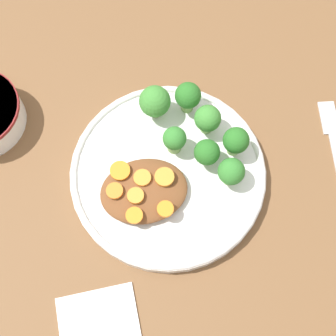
# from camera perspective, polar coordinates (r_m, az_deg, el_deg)

# --- Properties ---
(ground_plane) EXTENTS (4.00, 4.00, 0.00)m
(ground_plane) POSITION_cam_1_polar(r_m,az_deg,el_deg) (0.66, 0.00, -1.07)
(ground_plane) COLOR brown
(plate) EXTENTS (0.27, 0.27, 0.02)m
(plate) POSITION_cam_1_polar(r_m,az_deg,el_deg) (0.65, 0.00, -0.68)
(plate) COLOR silver
(plate) RESTS_ON ground_plane
(stew_mound) EXTENTS (0.09, 0.12, 0.02)m
(stew_mound) POSITION_cam_1_polar(r_m,az_deg,el_deg) (0.62, -2.95, -2.80)
(stew_mound) COLOR brown
(stew_mound) RESTS_ON plate
(broccoli_floret_0) EXTENTS (0.04, 0.04, 0.05)m
(broccoli_floret_0) POSITION_cam_1_polar(r_m,az_deg,el_deg) (0.63, 8.26, 3.25)
(broccoli_floret_0) COLOR #7FA85B
(broccoli_floret_0) RESTS_ON plate
(broccoli_floret_1) EXTENTS (0.04, 0.04, 0.05)m
(broccoli_floret_1) POSITION_cam_1_polar(r_m,az_deg,el_deg) (0.65, 2.44, 8.69)
(broccoli_floret_1) COLOR #759E51
(broccoli_floret_1) RESTS_ON plate
(broccoli_floret_2) EXTENTS (0.03, 0.03, 0.05)m
(broccoli_floret_2) POSITION_cam_1_polar(r_m,az_deg,el_deg) (0.63, 0.80, 3.48)
(broccoli_floret_2) COLOR #7FA85B
(broccoli_floret_2) RESTS_ON plate
(broccoli_floret_3) EXTENTS (0.04, 0.04, 0.05)m
(broccoli_floret_3) POSITION_cam_1_polar(r_m,az_deg,el_deg) (0.62, 7.70, -0.49)
(broccoli_floret_3) COLOR #7FA85B
(broccoli_floret_3) RESTS_ON plate
(broccoli_floret_4) EXTENTS (0.04, 0.04, 0.05)m
(broccoli_floret_4) POSITION_cam_1_polar(r_m,az_deg,el_deg) (0.62, 4.76, 1.87)
(broccoli_floret_4) COLOR #7FA85B
(broccoli_floret_4) RESTS_ON plate
(broccoli_floret_5) EXTENTS (0.04, 0.04, 0.06)m
(broccoli_floret_5) POSITION_cam_1_polar(r_m,az_deg,el_deg) (0.65, -1.85, 8.03)
(broccoli_floret_5) COLOR #759E51
(broccoli_floret_5) RESTS_ON plate
(broccoli_floret_6) EXTENTS (0.04, 0.04, 0.05)m
(broccoli_floret_6) POSITION_cam_1_polar(r_m,az_deg,el_deg) (0.64, 4.85, 5.96)
(broccoli_floret_6) COLOR #7FA85B
(broccoli_floret_6) RESTS_ON plate
(carrot_slice_0) EXTENTS (0.03, 0.03, 0.00)m
(carrot_slice_0) POSITION_cam_1_polar(r_m,az_deg,el_deg) (0.62, -5.87, -0.33)
(carrot_slice_0) COLOR orange
(carrot_slice_0) RESTS_ON stew_mound
(carrot_slice_1) EXTENTS (0.03, 0.03, 0.01)m
(carrot_slice_1) POSITION_cam_1_polar(r_m,az_deg,el_deg) (0.61, -0.44, -1.11)
(carrot_slice_1) COLOR orange
(carrot_slice_1) RESTS_ON stew_mound
(carrot_slice_2) EXTENTS (0.02, 0.02, 0.01)m
(carrot_slice_2) POSITION_cam_1_polar(r_m,az_deg,el_deg) (0.60, -0.32, -5.02)
(carrot_slice_2) COLOR orange
(carrot_slice_2) RESTS_ON stew_mound
(carrot_slice_3) EXTENTS (0.02, 0.02, 0.01)m
(carrot_slice_3) POSITION_cam_1_polar(r_m,az_deg,el_deg) (0.61, -3.97, -3.39)
(carrot_slice_3) COLOR orange
(carrot_slice_3) RESTS_ON stew_mound
(carrot_slice_4) EXTENTS (0.02, 0.02, 0.00)m
(carrot_slice_4) POSITION_cam_1_polar(r_m,az_deg,el_deg) (0.60, -4.13, -5.78)
(carrot_slice_4) COLOR orange
(carrot_slice_4) RESTS_ON stew_mound
(carrot_slice_5) EXTENTS (0.02, 0.02, 0.00)m
(carrot_slice_5) POSITION_cam_1_polar(r_m,az_deg,el_deg) (0.61, -6.52, -2.78)
(carrot_slice_5) COLOR orange
(carrot_slice_5) RESTS_ON stew_mound
(carrot_slice_6) EXTENTS (0.02, 0.02, 0.00)m
(carrot_slice_6) POSITION_cam_1_polar(r_m,az_deg,el_deg) (0.61, -3.15, -1.19)
(carrot_slice_6) COLOR orange
(carrot_slice_6) RESTS_ON stew_mound
(fork) EXTENTS (0.18, 0.04, 0.01)m
(fork) POSITION_cam_1_polar(r_m,az_deg,el_deg) (0.72, 19.62, 2.76)
(fork) COLOR silver
(fork) RESTS_ON ground_plane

